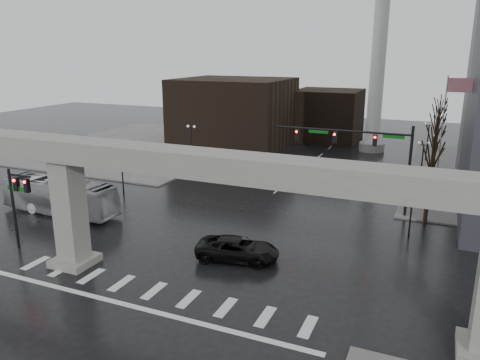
% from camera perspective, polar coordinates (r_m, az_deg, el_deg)
% --- Properties ---
extents(ground, '(160.00, 160.00, 0.00)m').
position_cam_1_polar(ground, '(30.30, -9.36, -12.34)').
color(ground, black).
rests_on(ground, ground).
extents(sidewalk_nw, '(28.00, 36.00, 0.15)m').
position_cam_1_polar(sidewalk_nw, '(72.59, -11.43, 4.15)').
color(sidewalk_nw, slate).
rests_on(sidewalk_nw, ground).
extents(elevated_guideway, '(48.00, 2.60, 8.70)m').
position_cam_1_polar(elevated_guideway, '(27.12, -7.75, 0.04)').
color(elevated_guideway, gray).
rests_on(elevated_guideway, ground).
extents(building_far_left, '(16.00, 14.00, 10.00)m').
position_cam_1_polar(building_far_left, '(71.08, -0.77, 8.24)').
color(building_far_left, black).
rests_on(building_far_left, ground).
extents(building_far_mid, '(10.00, 10.00, 8.00)m').
position_cam_1_polar(building_far_mid, '(76.86, 10.62, 7.78)').
color(building_far_mid, black).
rests_on(building_far_mid, ground).
extents(smokestack, '(3.60, 3.60, 30.00)m').
position_cam_1_polar(smokestack, '(68.88, 16.54, 14.36)').
color(smokestack, white).
rests_on(smokestack, ground).
extents(signal_mast_arm, '(12.12, 0.43, 8.00)m').
position_cam_1_polar(signal_mast_arm, '(42.33, 14.98, 3.81)').
color(signal_mast_arm, black).
rests_on(signal_mast_arm, ground).
extents(signal_left_pole, '(2.30, 0.30, 6.00)m').
position_cam_1_polar(signal_left_pole, '(36.85, -25.49, -1.74)').
color(signal_left_pole, black).
rests_on(signal_left_pole, ground).
extents(flagpole_assembly, '(2.06, 0.12, 12.00)m').
position_cam_1_polar(flagpole_assembly, '(44.78, 23.79, 5.85)').
color(flagpole_assembly, silver).
rests_on(flagpole_assembly, ground).
extents(lamp_right_0, '(1.22, 0.32, 5.11)m').
position_cam_1_polar(lamp_right_0, '(37.84, 20.33, -1.70)').
color(lamp_right_0, black).
rests_on(lamp_right_0, ground).
extents(lamp_right_1, '(1.22, 0.32, 5.11)m').
position_cam_1_polar(lamp_right_1, '(51.42, 21.36, 2.60)').
color(lamp_right_1, black).
rests_on(lamp_right_1, ground).
extents(lamp_right_2, '(1.22, 0.32, 5.11)m').
position_cam_1_polar(lamp_right_2, '(65.18, 21.96, 5.09)').
color(lamp_right_2, black).
rests_on(lamp_right_2, ground).
extents(lamp_left_0, '(1.22, 0.32, 5.11)m').
position_cam_1_polar(lamp_left_0, '(47.31, -14.24, 2.14)').
color(lamp_left_0, black).
rests_on(lamp_left_0, ground).
extents(lamp_left_1, '(1.22, 0.32, 5.11)m').
position_cam_1_polar(lamp_left_1, '(58.74, -5.94, 5.09)').
color(lamp_left_1, black).
rests_on(lamp_left_1, ground).
extents(lamp_left_2, '(1.22, 0.32, 5.11)m').
position_cam_1_polar(lamp_left_2, '(71.09, -0.40, 7.00)').
color(lamp_left_2, black).
rests_on(lamp_left_2, ground).
extents(tree_right_0, '(1.09, 1.58, 7.50)m').
position_cam_1_polar(tree_right_0, '(41.87, 22.01, -1.24)').
color(tree_right_0, black).
rests_on(tree_right_0, ground).
extents(tree_right_1, '(1.09, 1.61, 7.67)m').
position_cam_1_polar(tree_right_1, '(49.60, 22.36, 1.31)').
color(tree_right_1, black).
rests_on(tree_right_1, ground).
extents(tree_right_2, '(1.10, 1.63, 7.85)m').
position_cam_1_polar(tree_right_2, '(57.41, 22.62, 3.16)').
color(tree_right_2, black).
rests_on(tree_right_2, ground).
extents(tree_right_3, '(1.11, 1.66, 8.02)m').
position_cam_1_polar(tree_right_3, '(65.27, 22.82, 4.57)').
color(tree_right_3, black).
rests_on(tree_right_3, ground).
extents(tree_right_4, '(1.12, 1.69, 8.19)m').
position_cam_1_polar(tree_right_4, '(73.15, 22.98, 5.67)').
color(tree_right_4, black).
rests_on(tree_right_4, ground).
extents(pickup_truck, '(6.14, 3.68, 1.60)m').
position_cam_1_polar(pickup_truck, '(32.66, -0.30, -8.42)').
color(pickup_truck, black).
rests_on(pickup_truck, ground).
extents(city_bus, '(11.48, 2.97, 3.18)m').
position_cam_1_polar(city_bus, '(44.36, -21.13, -1.85)').
color(city_bus, silver).
rests_on(city_bus, ground).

